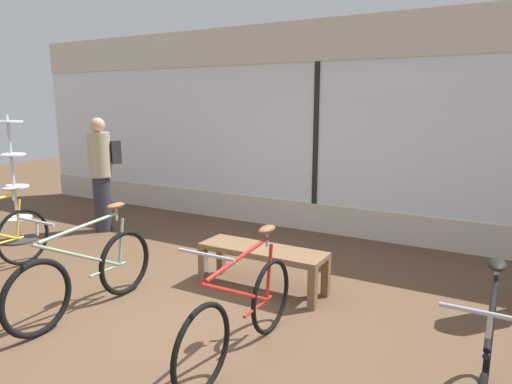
{
  "coord_description": "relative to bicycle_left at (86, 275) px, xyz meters",
  "views": [
    {
      "loc": [
        2.64,
        -3.08,
        2.01
      ],
      "look_at": [
        0.0,
        1.58,
        0.95
      ],
      "focal_mm": 32.0,
      "sensor_mm": 36.0,
      "label": 1
    }
  ],
  "objects": [
    {
      "name": "customer_by_window",
      "position": [
        -2.09,
        2.12,
        0.58
      ],
      "size": [
        0.49,
        0.56,
        1.78
      ],
      "color": "#2D2D38",
      "rests_on": "ground_plane"
    },
    {
      "name": "bicycle_left",
      "position": [
        0.0,
        0.0,
        0.0
      ],
      "size": [
        0.46,
        1.72,
        1.03
      ],
      "color": "black",
      "rests_on": "ground_plane"
    },
    {
      "name": "shop_back_wall",
      "position": [
        0.82,
        3.73,
        1.26
      ],
      "size": [
        12.0,
        0.08,
        3.2
      ],
      "color": "beige",
      "rests_on": "ground_plane"
    },
    {
      "name": "bicycle_far_right",
      "position": [
        3.44,
        -0.02,
        0.01
      ],
      "size": [
        0.46,
        1.73,
        1.03
      ],
      "color": "black",
      "rests_on": "ground_plane"
    },
    {
      "name": "display_bench",
      "position": [
        1.21,
        1.31,
        0.0
      ],
      "size": [
        1.4,
        0.44,
        0.47
      ],
      "color": "brown",
      "rests_on": "ground_plane"
    },
    {
      "name": "bicycle_right",
      "position": [
        1.72,
        0.05,
        -0.0
      ],
      "size": [
        0.46,
        1.68,
        1.01
      ],
      "color": "black",
      "rests_on": "ground_plane"
    },
    {
      "name": "ground_plane",
      "position": [
        0.82,
        0.29,
        -0.38
      ],
      "size": [
        24.0,
        24.0,
        0.0
      ],
      "primitive_type": "plane",
      "color": "brown"
    },
    {
      "name": "accessory_rack",
      "position": [
        -2.75,
        1.09,
        0.37
      ],
      "size": [
        0.48,
        0.48,
        1.84
      ],
      "color": "#333333",
      "rests_on": "ground_plane"
    }
  ]
}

